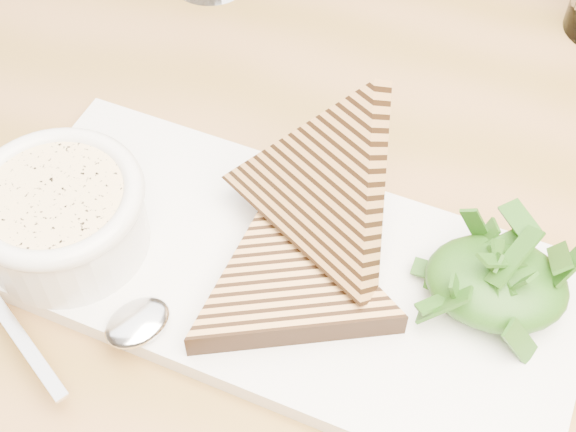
# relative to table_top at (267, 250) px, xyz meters

# --- Properties ---
(table_top) EXTENTS (1.33, 0.93, 0.04)m
(table_top) POSITION_rel_table_top_xyz_m (0.00, 0.00, 0.00)
(table_top) COLOR #A06F3E
(table_top) RESTS_ON ground
(platter) EXTENTS (0.44, 0.26, 0.02)m
(platter) POSITION_rel_table_top_xyz_m (0.02, -0.04, 0.03)
(platter) COLOR white
(platter) RESTS_ON table_top
(soup_bowl) EXTENTS (0.11, 0.11, 0.05)m
(soup_bowl) POSITION_rel_table_top_xyz_m (-0.13, -0.05, 0.06)
(soup_bowl) COLOR white
(soup_bowl) RESTS_ON platter
(soup) EXTENTS (0.10, 0.10, 0.01)m
(soup) POSITION_rel_table_top_xyz_m (-0.13, -0.05, 0.09)
(soup) COLOR #F2CF8F
(soup) RESTS_ON soup_bowl
(bowl_rim) EXTENTS (0.12, 0.12, 0.01)m
(bowl_rim) POSITION_rel_table_top_xyz_m (-0.13, -0.05, 0.09)
(bowl_rim) COLOR white
(bowl_rim) RESTS_ON soup_bowl
(sandwich_flat) EXTENTS (0.21, 0.21, 0.02)m
(sandwich_flat) POSITION_rel_table_top_xyz_m (0.03, -0.05, 0.05)
(sandwich_flat) COLOR tan
(sandwich_flat) RESTS_ON platter
(sandwich_lean) EXTENTS (0.24, 0.24, 0.19)m
(sandwich_lean) POSITION_rel_table_top_xyz_m (0.04, -0.00, 0.09)
(sandwich_lean) COLOR tan
(sandwich_lean) RESTS_ON sandwich_flat
(salad_base) EXTENTS (0.10, 0.08, 0.04)m
(salad_base) POSITION_rel_table_top_xyz_m (0.17, -0.03, 0.05)
(salad_base) COLOR #12370C
(salad_base) RESTS_ON platter
(arugula_pile) EXTENTS (0.11, 0.10, 0.05)m
(arugula_pile) POSITION_rel_table_top_xyz_m (0.17, -0.03, 0.06)
(arugula_pile) COLOR #356B1C
(arugula_pile) RESTS_ON platter
(spoon_bowl) EXTENTS (0.06, 0.06, 0.01)m
(spoon_bowl) POSITION_rel_table_top_xyz_m (-0.06, -0.11, 0.04)
(spoon_bowl) COLOR silver
(spoon_bowl) RESTS_ON platter
(spoon_handle) EXTENTS (0.10, 0.08, 0.00)m
(spoon_handle) POSITION_rel_table_top_xyz_m (-0.13, -0.13, 0.04)
(spoon_handle) COLOR silver
(spoon_handle) RESTS_ON platter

